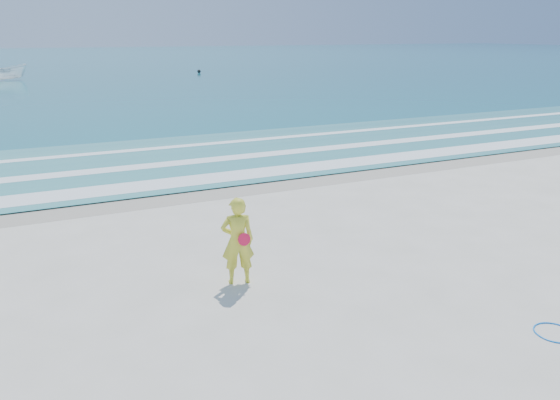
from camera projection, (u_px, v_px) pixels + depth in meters
name	position (u px, v px, depth m)	size (l,w,h in m)	color
ground	(352.00, 304.00, 10.80)	(400.00, 400.00, 0.00)	silver
wet_sand	(210.00, 190.00, 18.59)	(400.00, 2.40, 0.00)	#B2A893
ocean	(49.00, 61.00, 101.64)	(400.00, 190.00, 0.04)	#19727F
shallow	(173.00, 159.00, 22.90)	(400.00, 10.00, 0.01)	#59B7AD
foam_near	(198.00, 180.00, 19.70)	(400.00, 1.40, 0.01)	white
foam_mid	(177.00, 163.00, 22.21)	(400.00, 0.90, 0.01)	white
foam_far	(159.00, 148.00, 25.06)	(400.00, 0.60, 0.01)	white
hoop	(555.00, 333.00, 9.74)	(0.71, 0.71, 0.03)	#0D7DED
boat	(6.00, 72.00, 60.15)	(1.68, 4.47, 1.73)	white
buoy	(199.00, 71.00, 71.18)	(0.45, 0.45, 0.45)	black
woman	(238.00, 241.00, 11.46)	(0.78, 0.61, 1.91)	yellow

